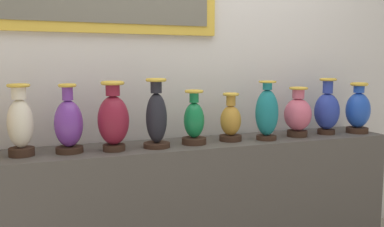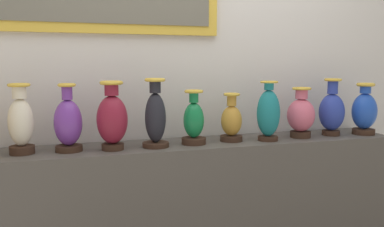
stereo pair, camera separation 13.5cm
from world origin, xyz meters
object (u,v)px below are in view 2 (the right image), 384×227
object	(u,v)px
vase_violet	(68,123)
vase_teal	(268,113)
vase_ivory	(21,122)
vase_sapphire	(364,111)
vase_rose	(301,115)
vase_emerald	(194,121)
vase_burgundy	(112,118)
vase_ochre	(231,121)
vase_onyx	(155,117)
vase_cobalt	(332,111)

from	to	relation	value
vase_violet	vase_teal	xyz separation A→B (m)	(1.23, -0.05, 0.02)
vase_teal	vase_ivory	bearing A→B (deg)	177.77
vase_sapphire	vase_violet	bearing A→B (deg)	178.74
vase_rose	vase_emerald	bearing A→B (deg)	179.75
vase_burgundy	vase_teal	distance (m)	0.99
vase_ochre	vase_teal	distance (m)	0.24
vase_emerald	vase_sapphire	distance (m)	1.24
vase_burgundy	vase_onyx	xyz separation A→B (m)	(0.25, 0.00, -0.00)
vase_rose	vase_ivory	bearing A→B (deg)	179.11
vase_ochre	vase_sapphire	size ratio (longest dim) A/B	0.86
vase_ochre	vase_emerald	bearing A→B (deg)	-175.82
vase_cobalt	vase_sapphire	distance (m)	0.24
vase_ivory	vase_emerald	size ratio (longest dim) A/B	1.16
vase_violet	vase_onyx	world-z (taller)	vase_onyx
vase_ivory	vase_cobalt	world-z (taller)	vase_cobalt
vase_violet	vase_ochre	world-z (taller)	vase_violet
vase_violet	vase_teal	world-z (taller)	same
vase_ivory	vase_onyx	bearing A→B (deg)	-3.11
vase_emerald	vase_teal	bearing A→B (deg)	-3.95
vase_teal	vase_violet	bearing A→B (deg)	177.70
vase_teal	vase_burgundy	bearing A→B (deg)	179.10
vase_ochre	vase_sapphire	bearing A→B (deg)	-2.72
vase_emerald	vase_rose	world-z (taller)	vase_rose
vase_ochre	vase_teal	size ratio (longest dim) A/B	0.80
vase_burgundy	vase_emerald	xyz separation A→B (m)	(0.50, 0.02, -0.04)
vase_onyx	vase_sapphire	size ratio (longest dim) A/B	1.13
vase_violet	vase_emerald	xyz separation A→B (m)	(0.74, -0.02, -0.02)
vase_teal	vase_rose	size ratio (longest dim) A/B	1.14
vase_violet	vase_onyx	size ratio (longest dim) A/B	0.94
vase_emerald	vase_cobalt	size ratio (longest dim) A/B	0.85
vase_burgundy	vase_ivory	bearing A→B (deg)	175.08
vase_emerald	vase_rose	bearing A→B (deg)	-0.25
vase_ivory	vase_rose	distance (m)	1.74
vase_rose	vase_violet	bearing A→B (deg)	179.28
vase_burgundy	vase_rose	world-z (taller)	vase_burgundy
vase_ochre	vase_teal	bearing A→B (deg)	-12.67
vase_teal	vase_cobalt	size ratio (longest dim) A/B	0.98
vase_teal	vase_cobalt	distance (m)	0.51
vase_emerald	vase_ochre	xyz separation A→B (m)	(0.26, 0.02, -0.01)
vase_burgundy	vase_rose	size ratio (longest dim) A/B	1.17
vase_burgundy	vase_cobalt	xyz separation A→B (m)	(1.50, 0.03, -0.01)
vase_burgundy	vase_ochre	bearing A→B (deg)	2.80
vase_violet	vase_ochre	distance (m)	1.00
vase_burgundy	vase_rose	xyz separation A→B (m)	(1.25, 0.01, -0.03)
vase_onyx	vase_emerald	world-z (taller)	vase_onyx
vase_ochre	vase_cobalt	size ratio (longest dim) A/B	0.79
vase_onyx	vase_rose	distance (m)	1.00
vase_ivory	vase_violet	xyz separation A→B (m)	(0.25, -0.01, -0.01)
vase_violet	vase_onyx	bearing A→B (deg)	-3.71
vase_ivory	vase_onyx	distance (m)	0.74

